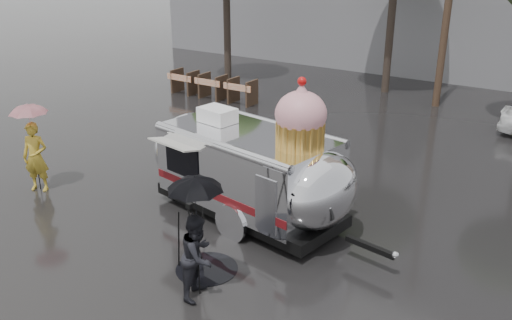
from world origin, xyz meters
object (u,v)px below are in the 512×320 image
Objects in this scene: tripod at (190,230)px; person_left at (36,157)px; airstream_trailer at (251,166)px; person_right at (198,256)px.

person_left is at bearing 178.99° from tripod.
person_right is (0.93, -3.05, -0.47)m from airstream_trailer.
person_left reaches higher than tripod.
person_right is (6.37, -1.23, -0.10)m from person_left.
airstream_trailer is 4.14× the size of person_right.
airstream_trailer is 5.75m from person_left.
airstream_trailer is 2.48m from tripod.
airstream_trailer reaches higher than tripod.
airstream_trailer is 4.73× the size of tripod.
airstream_trailer is at bearing 100.52° from tripod.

